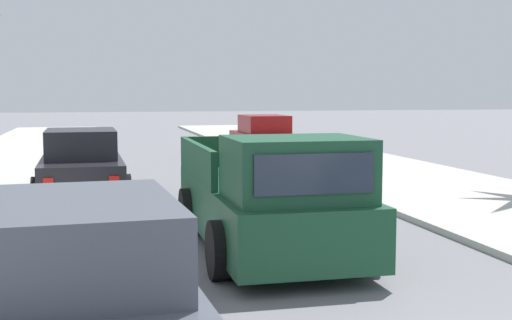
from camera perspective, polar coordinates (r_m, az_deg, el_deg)
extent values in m
cube|color=#B2AFA8|center=(17.92, 13.32, -1.84)|extent=(4.92, 60.00, 0.12)
cube|color=silver|center=(16.05, -17.79, -2.86)|extent=(0.16, 60.00, 0.10)
cube|color=silver|center=(17.47, 10.21, -2.00)|extent=(0.16, 60.00, 0.10)
cube|color=#19472D|center=(10.29, 0.76, -4.18)|extent=(1.93, 5.10, 0.80)
cube|color=#19472D|center=(8.65, 3.36, -0.72)|extent=(1.72, 1.50, 0.80)
cube|color=#283342|center=(9.37, 2.03, -0.10)|extent=(1.38, 0.06, 0.44)
cube|color=#283342|center=(7.93, 4.95, -1.18)|extent=(1.46, 0.06, 0.48)
cube|color=#19472D|center=(11.27, 4.18, 0.16)|extent=(0.11, 3.30, 0.56)
cube|color=#19472D|center=(10.86, -5.01, -0.06)|extent=(0.11, 3.30, 0.56)
cube|color=#19472D|center=(12.63, -2.02, 0.77)|extent=(1.88, 0.10, 0.56)
cube|color=silver|center=(12.82, -2.09, -2.94)|extent=(1.82, 0.12, 0.20)
cylinder|color=black|center=(9.21, 9.09, -6.83)|extent=(0.26, 0.76, 0.76)
cylinder|color=black|center=(8.67, -3.08, -7.56)|extent=(0.26, 0.76, 0.76)
cylinder|color=black|center=(11.92, 3.68, -3.90)|extent=(0.26, 0.76, 0.76)
cylinder|color=black|center=(11.51, -5.71, -4.27)|extent=(0.26, 0.76, 0.76)
cube|color=red|center=(12.92, 1.19, -1.53)|extent=(0.22, 0.04, 0.18)
cube|color=red|center=(12.63, -5.40, -1.72)|extent=(0.22, 0.04, 0.18)
ellipsoid|color=orange|center=(11.13, -0.45, 0.21)|extent=(0.70, 1.70, 0.60)
sphere|color=orange|center=(10.20, 0.74, 0.15)|extent=(0.44, 0.44, 0.44)
cube|color=black|center=(11.58, -0.97, 0.42)|extent=(0.71, 0.12, 0.61)
cube|color=black|center=(11.13, -0.45, 0.21)|extent=(0.71, 0.12, 0.61)
cube|color=black|center=(10.68, 0.11, -0.03)|extent=(0.71, 0.12, 0.61)
cube|color=#474C56|center=(5.83, -14.74, -12.81)|extent=(1.97, 4.28, 0.72)
cube|color=#474C56|center=(5.55, -14.88, -6.46)|extent=(1.63, 2.18, 0.64)
cube|color=#283342|center=(6.51, -15.13, -4.86)|extent=(1.37, 0.15, 0.52)
cube|color=#283342|center=(4.61, -14.52, -9.19)|extent=(1.34, 0.15, 0.50)
cylinder|color=black|center=(7.21, -7.71, -10.85)|extent=(0.25, 0.65, 0.64)
cube|color=white|center=(7.86, -19.78, -7.58)|extent=(0.20, 0.05, 0.10)
cube|color=white|center=(7.88, -10.72, -7.30)|extent=(0.20, 0.05, 0.10)
cube|color=black|center=(15.93, -14.46, -1.07)|extent=(1.82, 4.23, 0.72)
cube|color=black|center=(15.77, -14.52, 1.34)|extent=(1.55, 2.12, 0.64)
cube|color=#283342|center=(16.74, -14.52, 1.52)|extent=(1.37, 0.10, 0.52)
cube|color=#283342|center=(14.80, -14.52, 0.99)|extent=(1.34, 0.10, 0.50)
cylinder|color=black|center=(17.28, -17.44, -1.36)|extent=(0.23, 0.64, 0.64)
cylinder|color=black|center=(17.27, -11.45, -1.21)|extent=(0.23, 0.64, 0.64)
cylinder|color=black|center=(14.70, -17.96, -2.58)|extent=(0.23, 0.64, 0.64)
cylinder|color=black|center=(14.69, -10.92, -2.40)|extent=(0.23, 0.64, 0.64)
cube|color=red|center=(13.84, -17.09, -1.70)|extent=(0.20, 0.04, 0.12)
cube|color=white|center=(18.03, -16.43, -0.12)|extent=(0.20, 0.04, 0.10)
cube|color=red|center=(13.84, -11.85, -1.57)|extent=(0.20, 0.04, 0.12)
cube|color=white|center=(18.03, -12.51, -0.02)|extent=(0.20, 0.04, 0.10)
cube|color=maroon|center=(24.77, 0.74, 1.47)|extent=(1.81, 4.22, 0.72)
cube|color=maroon|center=(24.83, 0.68, 3.06)|extent=(1.54, 2.12, 0.64)
cube|color=#283342|center=(23.89, 1.28, 2.90)|extent=(1.37, 0.10, 0.52)
cube|color=#283342|center=(25.77, 0.13, 3.11)|extent=(1.34, 0.10, 0.50)
cylinder|color=black|center=(23.80, 3.65, 0.77)|extent=(0.23, 0.64, 0.64)
cylinder|color=black|center=(23.31, -0.58, 0.67)|extent=(0.23, 0.64, 0.64)
cylinder|color=black|center=(26.28, 1.91, 1.24)|extent=(0.23, 0.64, 0.64)
cylinder|color=black|center=(25.84, -1.94, 1.17)|extent=(0.23, 0.64, 0.64)
cube|color=red|center=(26.96, 0.89, 2.05)|extent=(0.20, 0.04, 0.12)
cube|color=white|center=(22.92, 3.59, 1.30)|extent=(0.20, 0.04, 0.10)
cube|color=red|center=(26.66, -1.74, 2.00)|extent=(0.20, 0.04, 0.12)
cube|color=white|center=(22.57, 0.61, 1.24)|extent=(0.20, 0.04, 0.10)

